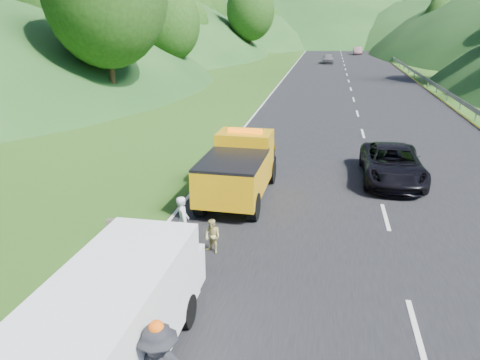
% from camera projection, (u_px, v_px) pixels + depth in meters
% --- Properties ---
extents(ground, '(320.00, 320.00, 0.00)m').
position_uv_depth(ground, '(282.00, 270.00, 12.16)').
color(ground, '#38661E').
rests_on(ground, ground).
extents(road_surface, '(14.00, 200.00, 0.02)m').
position_uv_depth(road_surface, '(349.00, 81.00, 48.80)').
color(road_surface, black).
rests_on(road_surface, ground).
extents(guardrail, '(0.06, 140.00, 1.52)m').
position_uv_depth(guardrail, '(404.00, 70.00, 59.16)').
color(guardrail, gray).
rests_on(guardrail, ground).
extents(tree_line_left, '(14.00, 140.00, 14.00)m').
position_uv_depth(tree_line_left, '(197.00, 62.00, 71.19)').
color(tree_line_left, '#2D5418').
rests_on(tree_line_left, ground).
extents(hills_backdrop, '(201.00, 288.60, 44.00)m').
position_uv_depth(hills_backdrop, '(350.00, 41.00, 136.20)').
color(hills_backdrop, '#2D5B23').
rests_on(hills_backdrop, ground).
extents(tow_truck, '(2.20, 5.49, 2.33)m').
position_uv_depth(tow_truck, '(239.00, 167.00, 16.72)').
color(tow_truck, black).
rests_on(tow_truck, ground).
extents(white_van, '(3.17, 5.80, 2.06)m').
position_uv_depth(white_van, '(116.00, 315.00, 8.35)').
color(white_van, black).
rests_on(white_van, ground).
extents(woman, '(0.58, 0.66, 1.50)m').
position_uv_depth(woman, '(184.00, 246.00, 13.44)').
color(woman, silver).
rests_on(woman, ground).
extents(child, '(0.60, 0.55, 0.99)m').
position_uv_depth(child, '(213.00, 253.00, 13.03)').
color(child, tan).
rests_on(child, ground).
extents(suitcase, '(0.36, 0.26, 0.52)m').
position_uv_depth(suitcase, '(113.00, 227.00, 14.00)').
color(suitcase, '#4F493B').
rests_on(suitcase, ground).
extents(passing_suv, '(2.32, 5.00, 1.39)m').
position_uv_depth(passing_suv, '(390.00, 181.00, 18.82)').
color(passing_suv, black).
rests_on(passing_suv, ground).
extents(dist_car_a, '(1.57, 3.91, 1.33)m').
position_uv_depth(dist_car_a, '(328.00, 64.00, 68.03)').
color(dist_car_a, '#57555A').
rests_on(dist_car_a, ground).
extents(dist_car_b, '(1.41, 4.05, 1.33)m').
position_uv_depth(dist_car_b, '(357.00, 55.00, 84.81)').
color(dist_car_b, '#754E5C').
rests_on(dist_car_b, ground).
extents(dist_car_c, '(1.83, 4.50, 1.31)m').
position_uv_depth(dist_car_c, '(341.00, 49.00, 101.35)').
color(dist_car_c, '#85425E').
rests_on(dist_car_c, ground).
extents(dist_car_d, '(1.57, 3.91, 1.33)m').
position_uv_depth(dist_car_d, '(334.00, 46.00, 112.79)').
color(dist_car_d, '#5F365E').
rests_on(dist_car_d, ground).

